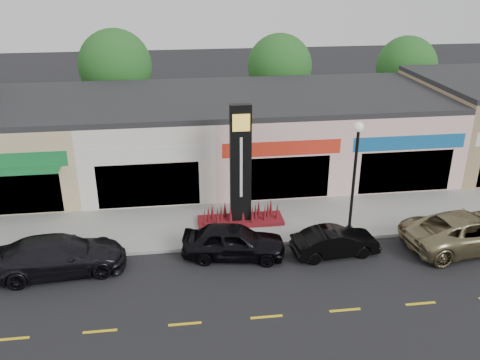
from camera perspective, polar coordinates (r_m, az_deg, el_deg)
The scene contains 17 objects.
ground at distance 21.59m, azimuth -6.48°, elevation -10.78°, with size 120.00×120.00×0.00m, color black.
sidewalk at distance 25.29m, azimuth -6.77°, elevation -5.14°, with size 52.00×4.30×0.15m, color gray.
curb at distance 23.33m, azimuth -6.63°, elevation -7.75°, with size 52.00×0.20×0.15m, color gray.
shop_beige at distance 32.08m, azimuth -22.67°, elevation 3.95°, with size 7.00×10.85×4.80m.
shop_cream at distance 30.98m, azimuth -10.07°, elevation 4.78°, with size 7.00×10.01×4.80m.
shop_pink_w at distance 31.42m, azimuth 2.82°, elevation 5.38°, with size 7.00×10.01×4.80m.
shop_pink_e at distance 33.36m, azimuth 14.80°, elevation 5.70°, with size 7.00×10.01×4.80m.
shop_tan at distance 36.50m, azimuth 25.14°, elevation 6.15°, with size 7.00×10.01×5.30m.
tree_rear_west at distance 38.25m, azimuth -13.84°, elevation 12.36°, with size 5.20×5.20×7.83m.
tree_rear_mid at distance 38.93m, azimuth 4.46°, elevation 12.62°, with size 4.80×4.80×7.29m.
tree_rear_east at distance 42.17m, azimuth 18.18°, elevation 12.04°, with size 4.60×4.60×6.94m.
lamp_east_near at distance 23.54m, azimuth 12.78°, elevation 1.34°, with size 0.44×0.44×5.47m.
pylon_sign at distance 24.36m, azimuth 0.06°, elevation -0.35°, with size 4.20×1.30×6.00m.
car_dark_sedan at distance 22.67m, azimuth -19.69°, elevation -7.98°, with size 5.47×2.22×1.59m, color black.
car_black_sedan at distance 22.42m, azimuth -0.72°, elevation -6.90°, with size 4.51×1.81×1.54m, color black.
car_black_conv at distance 23.03m, azimuth 10.64°, elevation -6.85°, with size 3.86×1.35×1.27m, color black.
car_gold_suv at distance 25.30m, azimuth 24.20°, elevation -5.26°, with size 5.93×2.74×1.65m, color #867955.
Camera 1 is at (0.02, -17.92, 12.04)m, focal length 38.00 mm.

